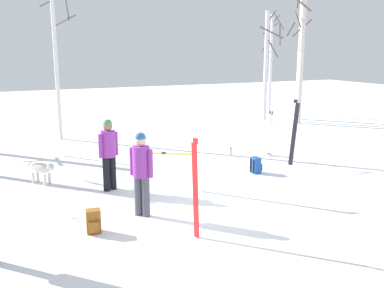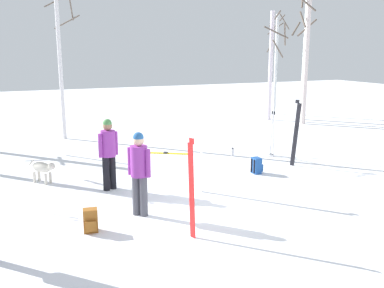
# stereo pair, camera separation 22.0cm
# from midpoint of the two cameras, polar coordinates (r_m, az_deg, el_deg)

# --- Properties ---
(ground_plane) EXTENTS (60.00, 60.00, 0.00)m
(ground_plane) POSITION_cam_midpoint_polar(r_m,az_deg,el_deg) (9.28, 4.74, -8.53)
(ground_plane) COLOR white
(person_0) EXTENTS (0.50, 0.34, 1.72)m
(person_0) POSITION_cam_midpoint_polar(r_m,az_deg,el_deg) (10.40, -10.32, -0.74)
(person_0) COLOR black
(person_0) RESTS_ON ground_plane
(person_2) EXTENTS (0.37, 0.42, 1.72)m
(person_2) POSITION_cam_midpoint_polar(r_m,az_deg,el_deg) (8.69, -6.23, -3.21)
(person_2) COLOR #4C4C56
(person_2) RESTS_ON ground_plane
(dog) EXTENTS (0.60, 0.73, 0.57)m
(dog) POSITION_cam_midpoint_polar(r_m,az_deg,el_deg) (11.45, -18.45, -3.04)
(dog) COLOR beige
(dog) RESTS_ON ground_plane
(ski_pair_planted_0) EXTENTS (0.08, 0.27, 2.01)m
(ski_pair_planted_0) POSITION_cam_midpoint_polar(r_m,az_deg,el_deg) (10.00, 1.88, -0.95)
(ski_pair_planted_0) COLOR white
(ski_pair_planted_0) RESTS_ON ground_plane
(ski_pair_planted_1) EXTENTS (0.07, 0.21, 1.81)m
(ski_pair_planted_1) POSITION_cam_midpoint_polar(r_m,az_deg,el_deg) (7.65, 0.77, -5.92)
(ski_pair_planted_1) COLOR red
(ski_pair_planted_1) RESTS_ON ground_plane
(ski_pair_planted_2) EXTENTS (0.13, 0.25, 1.92)m
(ski_pair_planted_2) POSITION_cam_midpoint_polar(r_m,az_deg,el_deg) (12.72, 13.94, 1.35)
(ski_pair_planted_2) COLOR black
(ski_pair_planted_2) RESTS_ON ground_plane
(ski_pair_lying_1) EXTENTS (1.52, 1.03, 0.05)m
(ski_pair_lying_1) POSITION_cam_midpoint_polar(r_m,az_deg,el_deg) (14.05, -2.86, -1.22)
(ski_pair_lying_1) COLOR yellow
(ski_pair_lying_1) RESTS_ON ground_plane
(ski_poles_0) EXTENTS (0.07, 0.21, 1.43)m
(ski_poles_0) POSITION_cam_midpoint_polar(r_m,az_deg,el_deg) (13.75, 10.98, 1.49)
(ski_poles_0) COLOR #B2B2BC
(ski_poles_0) RESTS_ON ground_plane
(backpack_0) EXTENTS (0.29, 0.31, 0.44)m
(backpack_0) POSITION_cam_midpoint_polar(r_m,az_deg,el_deg) (8.29, -12.42, -9.81)
(backpack_0) COLOR #99591E
(backpack_0) RESTS_ON ground_plane
(backpack_1) EXTENTS (0.29, 0.26, 0.44)m
(backpack_1) POSITION_cam_midpoint_polar(r_m,az_deg,el_deg) (11.91, 9.00, -2.83)
(backpack_1) COLOR #1E4C99
(backpack_1) RESTS_ON ground_plane
(water_bottle_0) EXTENTS (0.08, 0.08, 0.27)m
(water_bottle_0) POSITION_cam_midpoint_polar(r_m,az_deg,el_deg) (13.73, 5.80, -1.07)
(water_bottle_0) COLOR silver
(water_bottle_0) RESTS_ON ground_plane
(birch_tree_2) EXTENTS (1.63, 1.63, 7.04)m
(birch_tree_2) POSITION_cam_midpoint_polar(r_m,az_deg,el_deg) (16.75, -16.67, 12.92)
(birch_tree_2) COLOR silver
(birch_tree_2) RESTS_ON ground_plane
(birch_tree_3) EXTENTS (1.58, 1.26, 5.04)m
(birch_tree_3) POSITION_cam_midpoint_polar(r_m,az_deg,el_deg) (20.85, 10.69, 10.36)
(birch_tree_3) COLOR silver
(birch_tree_3) RESTS_ON ground_plane
(birch_tree_4) EXTENTS (1.31, 1.31, 6.28)m
(birch_tree_4) POSITION_cam_midpoint_polar(r_m,az_deg,el_deg) (20.05, 15.07, 11.94)
(birch_tree_4) COLOR silver
(birch_tree_4) RESTS_ON ground_plane
(birch_tree_5) EXTENTS (1.10, 1.10, 5.02)m
(birch_tree_5) POSITION_cam_midpoint_polar(r_m,az_deg,el_deg) (22.89, 11.24, 10.49)
(birch_tree_5) COLOR silver
(birch_tree_5) RESTS_ON ground_plane
(birch_tree_6) EXTENTS (1.33, 1.19, 6.87)m
(birch_tree_6) POSITION_cam_midpoint_polar(r_m,az_deg,el_deg) (21.33, 15.00, 12.62)
(birch_tree_6) COLOR silver
(birch_tree_6) RESTS_ON ground_plane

